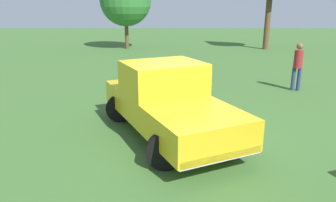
{
  "coord_description": "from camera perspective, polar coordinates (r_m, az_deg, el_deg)",
  "views": [
    {
      "loc": [
        0.4,
        7.25,
        3.11
      ],
      "look_at": [
        0.42,
        -0.14,
        0.9
      ],
      "focal_mm": 34.19,
      "sensor_mm": 36.0,
      "label": 1
    }
  ],
  "objects": [
    {
      "name": "tree_far_center",
      "position": [
        24.45,
        -7.59,
        17.38
      ],
      "size": [
        3.72,
        3.72,
        5.36
      ],
      "color": "brown",
      "rests_on": "ground_plane"
    },
    {
      "name": "ground_plane",
      "position": [
        7.9,
        3.07,
        -6.57
      ],
      "size": [
        80.0,
        80.0,
        0.0
      ],
      "primitive_type": "plane",
      "color": "#3D662D"
    },
    {
      "name": "person_bystander",
      "position": [
        12.97,
        22.13,
        6.16
      ],
      "size": [
        0.39,
        0.39,
        1.8
      ],
      "rotation": [
        0.0,
        0.0,
        4.44
      ],
      "color": "navy",
      "rests_on": "ground_plane"
    },
    {
      "name": "pickup_truck",
      "position": [
        7.82,
        -0.38,
        0.41
      ],
      "size": [
        3.66,
        5.05,
        1.8
      ],
      "rotation": [
        0.0,
        0.0,
        2.01
      ],
      "color": "black",
      "rests_on": "ground_plane"
    }
  ]
}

